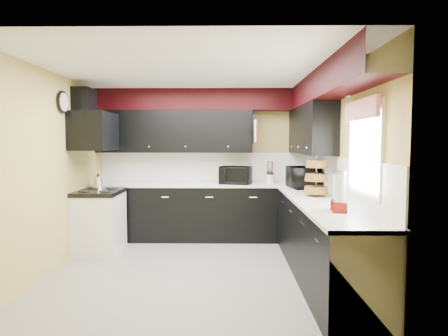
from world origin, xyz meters
The scene contains 35 objects.
ground centered at (0.00, 0.00, 0.00)m, with size 3.60×3.60×0.00m, color gray.
wall_back centered at (0.00, 1.80, 1.25)m, with size 3.60×0.06×2.50m, color #E0C666.
wall_right centered at (1.80, 0.00, 1.25)m, with size 0.06×3.60×2.50m, color #E0C666.
wall_left centered at (-1.80, 0.00, 1.25)m, with size 0.06×3.60×2.50m, color #E0C666.
ceiling centered at (0.00, 0.00, 2.50)m, with size 3.60×3.60×0.06m, color white.
cab_back centered at (0.00, 1.50, 0.45)m, with size 3.60×0.60×0.90m, color black.
cab_right centered at (1.50, -0.30, 0.45)m, with size 0.60×3.00×0.90m, color black.
counter_back centered at (0.00, 1.50, 0.92)m, with size 3.62×0.64×0.04m, color white.
counter_right centered at (1.50, -0.30, 0.92)m, with size 0.64×3.02×0.04m, color white.
splash_back centered at (0.00, 1.79, 1.19)m, with size 3.60×0.02×0.50m, color white.
splash_right centered at (1.79, 0.00, 1.19)m, with size 0.02×3.60×0.50m, color white.
upper_back centered at (-0.50, 1.62, 1.80)m, with size 2.60×0.35×0.70m, color black.
upper_right centered at (1.62, 0.90, 1.80)m, with size 0.35×1.80×0.70m, color black.
soffit_back centered at (0.00, 1.62, 2.33)m, with size 3.60×0.36×0.35m, color black.
soffit_right centered at (1.62, -0.18, 2.33)m, with size 0.36×3.24×0.35m, color black.
stove centered at (-1.50, 0.75, 0.43)m, with size 0.60×0.75×0.86m, color white.
cooktop centered at (-1.50, 0.75, 0.89)m, with size 0.62×0.77×0.06m, color black.
hood centered at (-1.55, 0.75, 1.78)m, with size 0.50×0.78×0.55m, color black.
hood_duct centered at (-1.68, 0.75, 2.20)m, with size 0.24×0.40×0.40m, color black.
window centered at (1.79, -0.90, 1.55)m, with size 0.03×0.86×0.96m, color white, non-canonical shape.
valance centered at (1.73, -0.90, 1.95)m, with size 0.04×0.88×0.20m, color red.
pan_top centered at (0.82, 1.55, 2.00)m, with size 0.03×0.22×0.40m, color black, non-canonical shape.
pan_mid centered at (0.82, 1.42, 1.75)m, with size 0.03×0.28×0.46m, color black, non-canonical shape.
pan_low centered at (0.82, 1.68, 1.72)m, with size 0.03×0.24×0.42m, color black, non-canonical shape.
cut_board centered at (0.83, 1.30, 1.80)m, with size 0.03×0.26×0.35m, color white.
baskets centered at (1.52, 0.05, 1.18)m, with size 0.27×0.27×0.50m, color brown, non-canonical shape.
clock centered at (-1.77, 0.25, 2.15)m, with size 0.03×0.30×0.30m, color black, non-canonical shape.
deco_plate centered at (1.77, -0.35, 2.25)m, with size 0.03×0.24×0.24m, color white, non-canonical shape.
toaster_oven centered at (0.52, 1.43, 1.08)m, with size 0.49×0.41×0.29m, color black.
microwave centered at (1.53, 0.90, 1.10)m, with size 0.57×0.39×0.32m, color black.
utensil_crock centered at (1.10, 1.54, 1.01)m, with size 0.13×0.13×0.14m, color white.
knife_block centered at (1.10, 1.57, 1.03)m, with size 0.09×0.12×0.19m, color black.
kettle centered at (-1.60, 1.02, 1.01)m, with size 0.19×0.19×0.17m, color silver, non-canonical shape.
dispenser_a centered at (1.50, -1.05, 1.13)m, with size 0.14×0.14×0.37m, color #620211, non-canonical shape.
dispenser_b centered at (1.51, -0.91, 1.12)m, with size 0.13×0.13×0.36m, color #67080C, non-canonical shape.
Camera 1 is at (0.41, -4.68, 1.63)m, focal length 30.00 mm.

